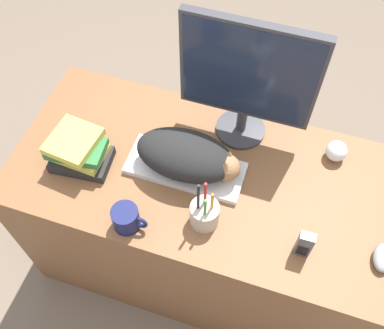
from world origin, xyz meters
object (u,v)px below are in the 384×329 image
at_px(pen_cup, 204,214).
at_px(phone, 304,244).
at_px(baseball, 337,151).
at_px(book_stack, 78,151).
at_px(cat, 189,156).
at_px(keyboard, 185,168).
at_px(coffee_mug, 127,218).
at_px(monitor, 248,78).
at_px(computer_mouse, 383,258).

relative_size(pen_cup, phone, 1.93).
distance_m(baseball, phone, 0.40).
relative_size(baseball, book_stack, 0.35).
height_order(cat, baseball, cat).
bearing_deg(book_stack, keyboard, 12.42).
relative_size(keyboard, coffee_mug, 3.47).
distance_m(cat, baseball, 0.52).
distance_m(monitor, computer_mouse, 0.70).
distance_m(computer_mouse, baseball, 0.39).
bearing_deg(monitor, pen_cup, -92.41).
bearing_deg(keyboard, phone, -21.65).
bearing_deg(book_stack, monitor, 31.53).
height_order(keyboard, baseball, baseball).
bearing_deg(phone, baseball, 83.39).
height_order(cat, phone, cat).
xyz_separation_m(pen_cup, phone, (0.32, -0.01, 0.01)).
height_order(monitor, book_stack, monitor).
relative_size(monitor, pen_cup, 2.20).
distance_m(monitor, pen_cup, 0.46).
height_order(computer_mouse, coffee_mug, coffee_mug).
bearing_deg(coffee_mug, book_stack, 145.07).
bearing_deg(cat, baseball, 24.79).
height_order(keyboard, coffee_mug, coffee_mug).
relative_size(keyboard, phone, 3.51).
distance_m(keyboard, book_stack, 0.37).
bearing_deg(monitor, phone, -52.97).
relative_size(computer_mouse, book_stack, 0.45).
distance_m(keyboard, cat, 0.08).
distance_m(coffee_mug, book_stack, 0.31).
height_order(baseball, phone, phone).
relative_size(cat, phone, 3.08).
distance_m(keyboard, pen_cup, 0.21).
bearing_deg(monitor, computer_mouse, -32.84).
xyz_separation_m(computer_mouse, coffee_mug, (-0.79, -0.13, 0.02)).
bearing_deg(pen_cup, computer_mouse, 4.28).
bearing_deg(keyboard, computer_mouse, -10.35).
distance_m(coffee_mug, baseball, 0.76).
bearing_deg(book_stack, pen_cup, -10.13).
height_order(keyboard, book_stack, book_stack).
bearing_deg(monitor, book_stack, -148.47).
xyz_separation_m(keyboard, pen_cup, (0.12, -0.17, 0.04)).
relative_size(keyboard, computer_mouse, 4.22).
bearing_deg(baseball, computer_mouse, -60.28).
bearing_deg(monitor, baseball, -1.39).
distance_m(computer_mouse, coffee_mug, 0.80).
bearing_deg(phone, cat, 157.77).
xyz_separation_m(cat, pen_cup, (0.11, -0.17, -0.04)).
relative_size(cat, computer_mouse, 3.70).
height_order(keyboard, computer_mouse, computer_mouse).
bearing_deg(monitor, coffee_mug, -117.07).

